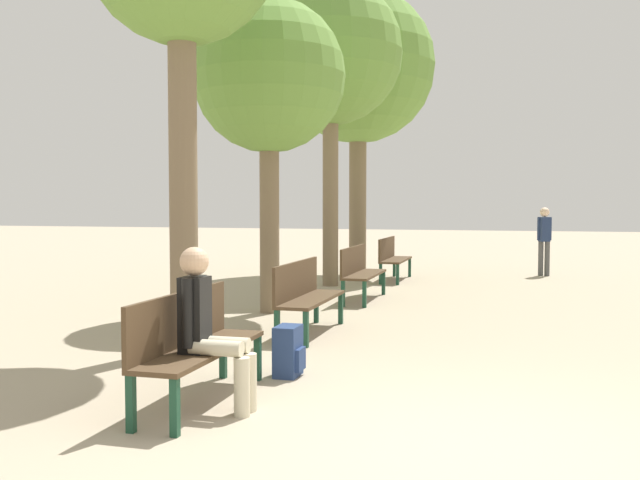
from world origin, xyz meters
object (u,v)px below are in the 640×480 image
(bench_row_1, at_px, (305,292))
(bench_row_2, at_px, (359,269))
(bench_row_0, at_px, (192,338))
(backpack, at_px, (289,351))
(person_seated, at_px, (208,324))
(bench_row_3, at_px, (392,255))
(tree_row_2, at_px, (331,55))
(tree_row_1, at_px, (269,79))
(tree_row_3, at_px, (358,68))
(pedestrian_near, at_px, (544,237))

(bench_row_1, relative_size, bench_row_2, 1.00)
(bench_row_0, bearing_deg, backpack, 65.25)
(person_seated, bearing_deg, backpack, 78.22)
(bench_row_3, distance_m, tree_row_2, 4.44)
(bench_row_0, bearing_deg, bench_row_3, 90.00)
(bench_row_1, bearing_deg, tree_row_1, 123.23)
(tree_row_2, relative_size, tree_row_3, 0.92)
(bench_row_0, xyz_separation_m, bench_row_3, (0.00, 9.86, 0.00))
(tree_row_1, bearing_deg, bench_row_1, -56.77)
(tree_row_1, xyz_separation_m, tree_row_2, (0.00, 3.69, 1.09))
(bench_row_0, height_order, bench_row_1, same)
(bench_row_1, bearing_deg, backpack, -77.19)
(tree_row_2, xyz_separation_m, person_seated, (1.27, -8.74, -3.95))
(tree_row_2, distance_m, tree_row_3, 2.56)
(bench_row_3, height_order, person_seated, person_seated)
(bench_row_3, relative_size, tree_row_3, 0.27)
(bench_row_1, relative_size, tree_row_2, 0.29)
(bench_row_2, height_order, person_seated, person_seated)
(tree_row_3, distance_m, backpack, 11.14)
(bench_row_3, distance_m, tree_row_1, 5.93)
(tree_row_2, distance_m, pedestrian_near, 6.52)
(pedestrian_near, bearing_deg, tree_row_3, -171.25)
(bench_row_0, distance_m, bench_row_3, 9.86)
(tree_row_2, height_order, backpack, tree_row_2)
(tree_row_1, xyz_separation_m, pedestrian_near, (4.26, 6.90, -2.66))
(backpack, bearing_deg, tree_row_1, 112.10)
(bench_row_0, relative_size, backpack, 3.62)
(bench_row_2, relative_size, tree_row_1, 0.37)
(tree_row_1, relative_size, tree_row_2, 0.78)
(bench_row_0, bearing_deg, tree_row_3, 95.32)
(tree_row_3, bearing_deg, tree_row_1, -90.00)
(backpack, xyz_separation_m, pedestrian_near, (2.73, 10.68, 0.66))
(bench_row_1, height_order, tree_row_2, tree_row_2)
(bench_row_3, xyz_separation_m, pedestrian_near, (3.23, 1.90, 0.36))
(tree_row_1, relative_size, tree_row_3, 0.71)
(bench_row_1, xyz_separation_m, tree_row_2, (-1.04, 5.27, 4.11))
(tree_row_2, relative_size, backpack, 12.49)
(person_seated, bearing_deg, bench_row_1, 93.89)
(tree_row_2, relative_size, person_seated, 4.63)
(bench_row_2, relative_size, person_seated, 1.34)
(bench_row_1, xyz_separation_m, person_seated, (0.24, -3.47, 0.16))
(bench_row_1, bearing_deg, bench_row_3, 90.00)
(bench_row_1, relative_size, bench_row_3, 1.00)
(bench_row_2, height_order, bench_row_3, same)
(bench_row_3, relative_size, backpack, 3.62)
(tree_row_1, height_order, backpack, tree_row_1)
(bench_row_0, relative_size, person_seated, 1.34)
(backpack, bearing_deg, bench_row_1, 102.81)
(tree_row_1, xyz_separation_m, backpack, (1.54, -3.78, -3.33))
(bench_row_0, relative_size, tree_row_2, 0.29)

